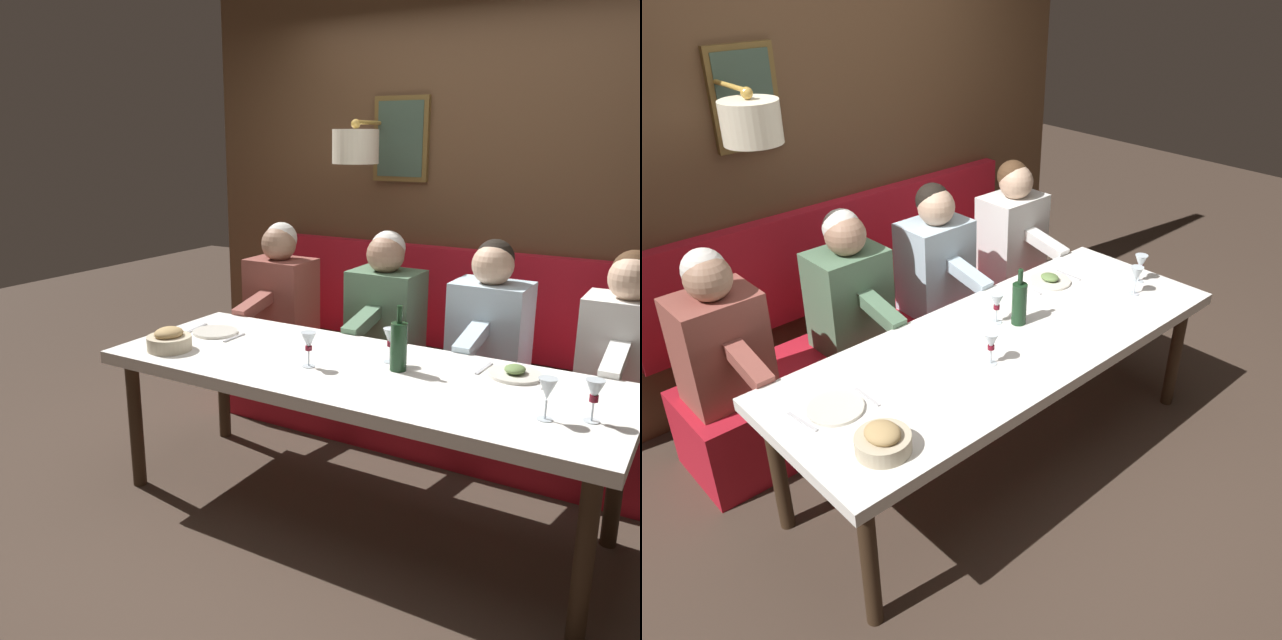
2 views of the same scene
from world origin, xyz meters
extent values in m
plane|color=#423328|center=(0.00, 0.00, 0.00)|extent=(12.00, 12.00, 0.00)
cube|color=white|center=(0.00, 0.00, 0.71)|extent=(0.90, 2.38, 0.06)
cylinder|color=#352416|center=(-0.35, -1.09, 0.34)|extent=(0.07, 0.07, 0.68)
cylinder|color=#352416|center=(-0.35, 1.09, 0.34)|extent=(0.07, 0.07, 0.68)
cylinder|color=#352416|center=(0.35, -1.09, 0.34)|extent=(0.07, 0.07, 0.68)
cylinder|color=#352416|center=(0.35, 1.09, 0.34)|extent=(0.07, 0.07, 0.68)
cube|color=red|center=(0.89, 0.00, 0.23)|extent=(0.52, 2.58, 0.45)
cube|color=brown|center=(1.48, 0.00, 1.45)|extent=(0.10, 3.78, 2.90)
cube|color=red|center=(1.39, 0.00, 0.77)|extent=(0.10, 2.58, 0.64)
cube|color=brown|center=(1.42, 0.47, 1.74)|extent=(0.04, 0.37, 0.52)
cube|color=#384C3D|center=(1.40, 0.47, 1.74)|extent=(0.01, 0.31, 0.46)
cylinder|color=#B78E3D|center=(1.25, 0.61, 1.84)|extent=(0.35, 0.02, 0.02)
cylinder|color=beige|center=(1.08, 0.61, 1.70)|extent=(0.28, 0.28, 0.20)
sphere|color=#B78E3D|center=(1.08, 0.61, 1.83)|extent=(0.06, 0.06, 0.06)
cube|color=white|center=(0.89, -1.00, 0.73)|extent=(0.30, 0.40, 0.56)
sphere|color=#D1A889|center=(0.87, -1.00, 1.11)|extent=(0.22, 0.22, 0.22)
sphere|color=#4C331E|center=(0.90, -1.00, 1.14)|extent=(0.20, 0.20, 0.20)
cube|color=white|center=(0.60, -1.00, 0.77)|extent=(0.33, 0.09, 0.14)
cube|color=silver|center=(0.89, -0.33, 0.73)|extent=(0.30, 0.40, 0.56)
sphere|color=#D1A889|center=(0.87, -0.33, 1.11)|extent=(0.22, 0.22, 0.22)
sphere|color=black|center=(0.90, -0.33, 1.14)|extent=(0.20, 0.20, 0.20)
cube|color=silver|center=(0.60, -0.33, 0.77)|extent=(0.33, 0.09, 0.14)
cube|color=#567A5B|center=(0.89, 0.30, 0.73)|extent=(0.30, 0.40, 0.56)
sphere|color=#A37A60|center=(0.87, 0.30, 1.11)|extent=(0.22, 0.22, 0.22)
sphere|color=silver|center=(0.90, 0.30, 1.14)|extent=(0.20, 0.20, 0.20)
cube|color=#567A5B|center=(0.60, 0.30, 0.77)|extent=(0.33, 0.09, 0.14)
cube|color=#934C42|center=(0.89, 1.04, 0.73)|extent=(0.30, 0.40, 0.56)
sphere|color=#A37A60|center=(0.87, 1.04, 1.11)|extent=(0.22, 0.22, 0.22)
sphere|color=silver|center=(0.90, 1.04, 1.14)|extent=(0.20, 0.20, 0.20)
cube|color=#934C42|center=(0.60, 1.04, 0.77)|extent=(0.33, 0.09, 0.14)
cylinder|color=silver|center=(0.09, 0.91, 0.75)|extent=(0.24, 0.24, 0.01)
cube|color=silver|center=(0.07, 0.77, 0.74)|extent=(0.17, 0.01, 0.01)
cube|color=silver|center=(0.11, 1.06, 0.74)|extent=(0.18, 0.04, 0.01)
cylinder|color=silver|center=(0.26, -0.64, 0.75)|extent=(0.24, 0.24, 0.01)
ellipsoid|color=#668447|center=(0.26, -0.64, 0.77)|extent=(0.11, 0.09, 0.04)
cube|color=silver|center=(0.24, -0.79, 0.74)|extent=(0.17, 0.02, 0.01)
cube|color=silver|center=(0.28, -0.50, 0.74)|extent=(0.18, 0.03, 0.01)
cylinder|color=silver|center=(-0.08, -1.03, 0.74)|extent=(0.06, 0.06, 0.00)
cylinder|color=silver|center=(-0.08, -1.03, 0.78)|extent=(0.01, 0.01, 0.07)
cone|color=silver|center=(-0.08, -1.03, 0.86)|extent=(0.07, 0.07, 0.08)
cylinder|color=maroon|center=(-0.08, -1.03, 0.83)|extent=(0.03, 0.03, 0.03)
cylinder|color=silver|center=(-0.15, -0.88, 0.74)|extent=(0.06, 0.06, 0.00)
cylinder|color=silver|center=(-0.15, -0.88, 0.78)|extent=(0.01, 0.01, 0.07)
cone|color=silver|center=(-0.15, -0.88, 0.86)|extent=(0.07, 0.07, 0.08)
cylinder|color=silver|center=(0.14, -0.09, 0.74)|extent=(0.06, 0.06, 0.00)
cylinder|color=silver|center=(0.14, -0.09, 0.78)|extent=(0.01, 0.01, 0.07)
cone|color=silver|center=(0.14, -0.09, 0.86)|extent=(0.07, 0.07, 0.08)
cylinder|color=maroon|center=(0.14, -0.09, 0.83)|extent=(0.03, 0.03, 0.02)
cylinder|color=silver|center=(-0.11, 0.20, 0.74)|extent=(0.06, 0.06, 0.00)
cylinder|color=silver|center=(-0.11, 0.20, 0.78)|extent=(0.01, 0.01, 0.07)
cone|color=silver|center=(-0.11, 0.20, 0.86)|extent=(0.07, 0.07, 0.08)
cylinder|color=maroon|center=(-0.11, 0.20, 0.83)|extent=(0.03, 0.03, 0.02)
cylinder|color=#19381E|center=(0.06, -0.17, 0.85)|extent=(0.08, 0.08, 0.22)
cylinder|color=#19381E|center=(0.06, -0.17, 1.00)|extent=(0.03, 0.03, 0.08)
cylinder|color=beige|center=(-0.25, 0.92, 0.78)|extent=(0.22, 0.22, 0.07)
ellipsoid|color=tan|center=(-0.25, 0.92, 0.83)|extent=(0.15, 0.13, 0.06)
camera|label=1|loc=(-2.58, -1.38, 1.76)|focal=37.92mm
camera|label=2|loc=(-1.87, 2.02, 2.42)|focal=36.98mm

